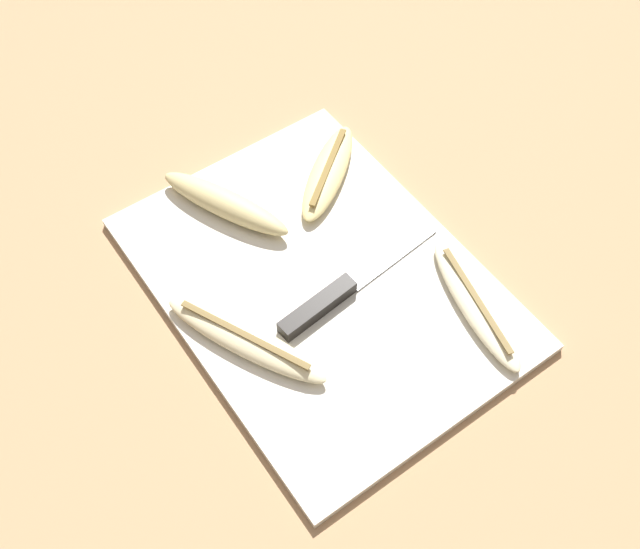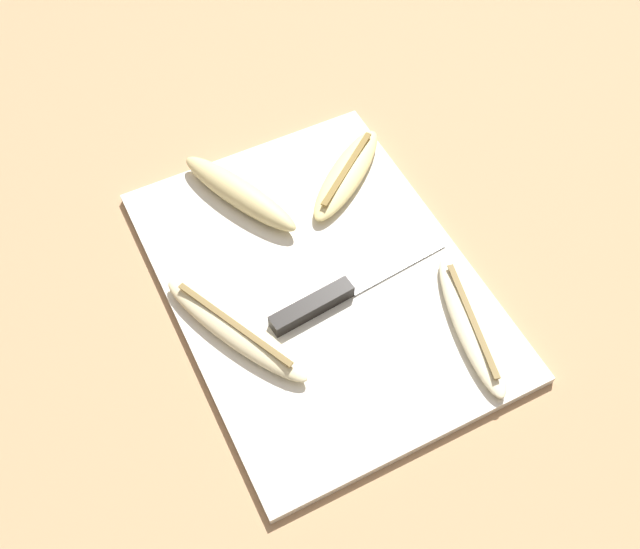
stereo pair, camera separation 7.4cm
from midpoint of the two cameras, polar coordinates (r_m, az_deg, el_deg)
name	(u,v)px [view 2 (the right image)]	position (r m, az deg, el deg)	size (l,w,h in m)	color
ground_plane	(320,285)	(0.89, 2.37, -0.94)	(4.00, 4.00, 0.00)	tan
cutting_board	(320,282)	(0.88, 2.38, -0.73)	(0.46, 0.34, 0.01)	silver
knife	(328,298)	(0.85, 3.09, -1.96)	(0.04, 0.24, 0.02)	black
banana_cream_curved	(235,329)	(0.83, -3.98, -4.32)	(0.20, 0.12, 0.02)	beige
banana_spotted_left	(239,193)	(0.94, -3.93, 6.09)	(0.18, 0.11, 0.03)	#DBC684
banana_bright_far	(471,324)	(0.86, 13.87, -3.82)	(0.19, 0.08, 0.02)	beige
banana_golden_short	(347,174)	(0.97, 4.24, 7.51)	(0.14, 0.16, 0.02)	#EDD689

